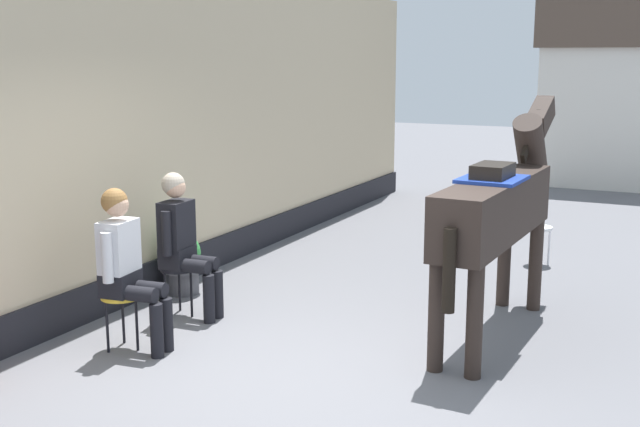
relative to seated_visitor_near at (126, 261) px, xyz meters
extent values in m
plane|color=slate|center=(1.57, 3.10, -0.78)|extent=(40.00, 40.00, 0.00)
cube|color=#CCB793|center=(-0.98, 1.60, 0.92)|extent=(0.30, 14.00, 3.40)
cube|color=black|center=(-0.96, 1.60, -0.60)|extent=(0.34, 14.00, 0.36)
cube|color=silver|center=(2.97, 11.50, 0.52)|extent=(3.20, 2.40, 2.60)
cube|color=brown|center=(2.97, 11.50, 2.27)|extent=(3.40, 2.60, 0.90)
cylinder|color=gold|center=(-0.06, -0.01, -0.31)|extent=(0.34, 0.34, 0.03)
cylinder|color=black|center=(0.07, 0.01, -0.55)|extent=(0.02, 0.02, 0.45)
cylinder|color=black|center=(-0.15, 0.11, -0.55)|extent=(0.02, 0.02, 0.45)
cylinder|color=black|center=(-0.12, -0.14, -0.55)|extent=(0.02, 0.02, 0.45)
cube|color=black|center=(-0.06, -0.01, -0.20)|extent=(0.27, 0.34, 0.20)
cube|color=silver|center=(-0.06, -0.01, 0.12)|extent=(0.26, 0.36, 0.44)
sphere|color=tan|center=(-0.06, -0.01, 0.47)|extent=(0.20, 0.20, 0.20)
sphere|color=olive|center=(-0.08, -0.01, 0.50)|extent=(0.22, 0.22, 0.22)
cylinder|color=black|center=(0.12, 0.09, -0.25)|extent=(0.39, 0.17, 0.13)
cylinder|color=black|center=(0.30, 0.11, -0.55)|extent=(0.11, 0.11, 0.46)
cylinder|color=black|center=(0.13, -0.07, -0.25)|extent=(0.39, 0.17, 0.13)
cylinder|color=black|center=(0.32, -0.05, -0.55)|extent=(0.11, 0.11, 0.46)
cylinder|color=silver|center=(-0.07, 0.19, 0.07)|extent=(0.09, 0.09, 0.42)
cylinder|color=silver|center=(-0.02, -0.20, 0.07)|extent=(0.09, 0.09, 0.42)
cylinder|color=black|center=(-0.16, 0.94, -0.31)|extent=(0.34, 0.34, 0.03)
cylinder|color=black|center=(-0.02, 0.95, -0.55)|extent=(0.02, 0.02, 0.45)
cylinder|color=black|center=(-0.24, 1.06, -0.55)|extent=(0.02, 0.02, 0.45)
cylinder|color=black|center=(-0.22, 0.82, -0.55)|extent=(0.02, 0.02, 0.45)
cube|color=black|center=(-0.16, 0.94, -0.20)|extent=(0.26, 0.33, 0.20)
cube|color=black|center=(-0.16, 0.94, 0.12)|extent=(0.24, 0.35, 0.44)
sphere|color=tan|center=(-0.16, 0.94, 0.47)|extent=(0.20, 0.20, 0.20)
sphere|color=#B2A38E|center=(-0.18, 0.94, 0.50)|extent=(0.22, 0.22, 0.22)
cylinder|color=black|center=(0.02, 1.03, -0.25)|extent=(0.39, 0.15, 0.13)
cylinder|color=black|center=(0.21, 1.04, -0.55)|extent=(0.11, 0.11, 0.46)
cylinder|color=black|center=(0.03, 0.87, -0.25)|extent=(0.39, 0.15, 0.13)
cylinder|color=black|center=(0.22, 0.88, -0.55)|extent=(0.11, 0.11, 0.46)
cylinder|color=black|center=(-0.15, 1.14, 0.07)|extent=(0.09, 0.09, 0.42)
cylinder|color=black|center=(-0.13, 0.74, 0.07)|extent=(0.09, 0.09, 0.42)
cube|color=#2D231E|center=(2.68, 1.63, 0.38)|extent=(0.54, 2.22, 0.52)
cylinder|color=#2D231E|center=(2.57, 2.62, -0.33)|extent=(0.13, 0.13, 0.90)
cylinder|color=#2D231E|center=(2.88, 2.60, -0.33)|extent=(0.13, 0.13, 0.90)
cylinder|color=#2D231E|center=(2.48, 0.68, -0.33)|extent=(0.13, 0.13, 0.90)
cylinder|color=#2D231E|center=(2.79, 0.67, -0.33)|extent=(0.13, 0.13, 0.90)
cylinder|color=#2D231E|center=(2.74, 2.83, 0.77)|extent=(0.31, 0.64, 0.73)
cube|color=#2D231E|center=(2.75, 3.17, 1.08)|extent=(0.20, 0.54, 0.40)
cube|color=black|center=(2.74, 2.81, 0.91)|extent=(0.07, 0.63, 0.48)
cylinder|color=black|center=(2.63, 0.49, 0.11)|extent=(0.10, 0.10, 0.65)
cube|color=navy|center=(2.68, 1.53, 0.66)|extent=(0.53, 0.62, 0.03)
cube|color=black|center=(2.68, 1.53, 0.73)|extent=(0.30, 0.45, 0.12)
cylinder|color=#4C4C51|center=(-0.56, 1.56, -0.64)|extent=(0.34, 0.34, 0.28)
cylinder|color=#4C4C51|center=(-0.56, 1.56, -0.52)|extent=(0.43, 0.43, 0.04)
sphere|color=#2D7A38|center=(-0.56, 1.56, -0.34)|extent=(0.40, 0.40, 0.40)
cylinder|color=white|center=(2.58, 4.40, -0.33)|extent=(0.32, 0.32, 0.03)
cylinder|color=silver|center=(2.71, 4.40, -0.56)|extent=(0.02, 0.02, 0.43)
cylinder|color=silver|center=(2.51, 4.51, -0.56)|extent=(0.02, 0.02, 0.43)
cylinder|color=silver|center=(2.51, 4.29, -0.56)|extent=(0.02, 0.02, 0.43)
camera|label=1|loc=(4.26, -5.13, 1.69)|focal=44.95mm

